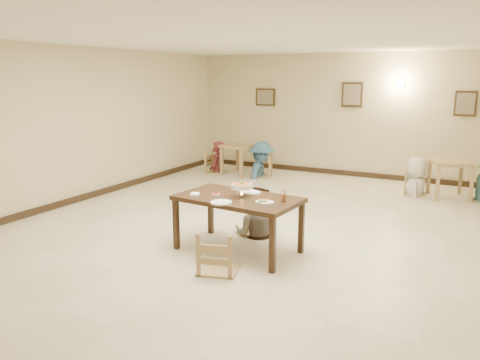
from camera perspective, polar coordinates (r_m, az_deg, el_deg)
The scene contains 29 objects.
floor at distance 7.52m, azimuth 2.48°, elevation -6.26°, with size 10.00×10.00×0.00m, color beige.
ceiling at distance 7.15m, azimuth 2.71°, elevation 17.17°, with size 10.00×10.00×0.00m, color white.
wall_back at distance 11.88m, azimuth 12.95°, elevation 7.70°, with size 10.00×10.00×0.00m, color beige.
wall_left at distance 9.58m, azimuth -19.78°, elevation 6.25°, with size 10.00×10.00×0.00m, color beige.
baseboard_back at distance 12.05m, azimuth 12.59°, elevation 0.86°, with size 8.00×0.06×0.12m, color black.
baseboard_left at distance 9.79m, azimuth -19.05°, elevation -2.15°, with size 0.06×10.00×0.12m, color black.
picture_a at distance 12.56m, azimuth 3.11°, elevation 10.06°, with size 0.55×0.04×0.45m.
picture_b at distance 11.79m, azimuth 13.49°, elevation 10.08°, with size 0.50×0.04×0.60m.
picture_c at distance 11.44m, azimuth 25.80°, elevation 8.39°, with size 0.45×0.04×0.55m.
wall_sconce at distance 11.56m, azimuth 18.96°, elevation 11.21°, with size 0.16×0.05×0.22m, color #FFD88C.
main_table at distance 6.49m, azimuth -0.25°, elevation -2.75°, with size 1.76×1.10×0.79m.
chair_far at distance 7.29m, azimuth 1.98°, elevation -3.18°, with size 0.42×0.42×0.89m.
chair_near at distance 5.88m, azimuth -2.66°, elevation -6.36°, with size 0.48×0.48×1.03m.
main_diner at distance 7.15m, azimuth 2.13°, elevation -0.85°, with size 0.74×0.58×1.53m, color gray.
curry_warmer at distance 6.44m, azimuth 0.20°, elevation -0.77°, with size 0.32×0.28×0.26m.
rice_plate_far at distance 6.67m, azimuth 1.25°, elevation -1.48°, with size 0.32×0.32×0.07m.
rice_plate_near at distance 6.14m, azimuth -2.31°, elevation -2.72°, with size 0.28×0.28×0.06m.
fried_plate at distance 6.15m, azimuth 3.01°, elevation -2.66°, with size 0.25×0.25×0.06m.
chili_dish at distance 6.58m, azimuth -2.93°, elevation -1.73°, with size 0.10×0.10×0.02m.
napkin_cutlery at distance 6.58m, azimuth -5.49°, elevation -1.74°, with size 0.19×0.25×0.03m.
drink_glass at distance 6.24m, azimuth 5.29°, elevation -2.04°, with size 0.07×0.07×0.14m.
bg_table_left at distance 11.75m, azimuth -0.06°, elevation 3.65°, with size 0.89×0.89×0.76m.
bg_table_right at distance 10.37m, azimuth 24.31°, elevation 1.38°, with size 0.98×0.98×0.76m.
bg_chair_ll at distance 12.01m, azimuth -2.83°, elevation 3.38°, with size 0.50×0.50×1.06m.
bg_chair_lr at distance 11.48m, azimuth 2.64°, elevation 2.92°, with size 0.49×0.49×1.04m.
bg_chair_rl at distance 10.42m, azimuth 20.70°, elevation 0.75°, with size 0.42×0.42×0.90m.
bg_diner_a at distance 11.96m, azimuth -2.84°, elevation 4.71°, with size 0.59×0.39×1.62m, color maroon.
bg_diner_b at distance 11.43m, azimuth 2.66°, elevation 4.72°, with size 1.14×0.66×1.77m, color #426B8C.
bg_diner_c at distance 10.36m, azimuth 20.84°, elevation 2.59°, with size 0.77×0.50×1.57m, color silver.
Camera 1 is at (3.01, -6.46, 2.40)m, focal length 35.00 mm.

